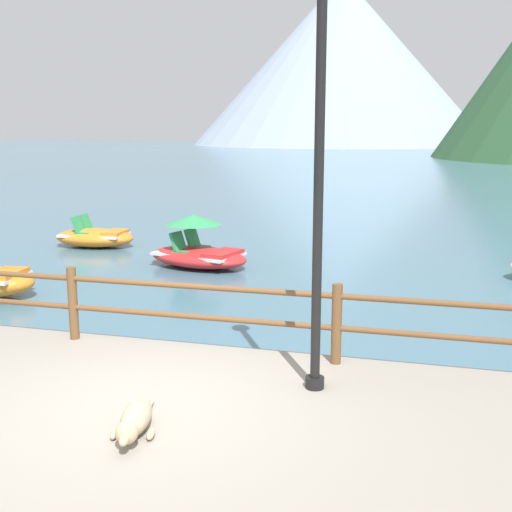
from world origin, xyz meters
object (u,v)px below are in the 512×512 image
dog_resting (135,420)px  pedal_boat_0 (198,250)px  lamp_post (320,133)px  pedal_boat_1 (95,237)px

dog_resting → pedal_boat_0: 8.79m
dog_resting → lamp_post: bearing=45.5°
dog_resting → pedal_boat_1: bearing=120.7°
lamp_post → dog_resting: size_ratio=4.11×
pedal_boat_0 → lamp_post: bearing=-61.1°
pedal_boat_0 → pedal_boat_1: (-3.48, 1.60, -0.13)m
dog_resting → pedal_boat_0: bearing=106.4°
lamp_post → dog_resting: (-1.39, -1.41, -2.52)m
dog_resting → pedal_boat_0: pedal_boat_0 is taller
pedal_boat_0 → pedal_boat_1: bearing=155.2°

